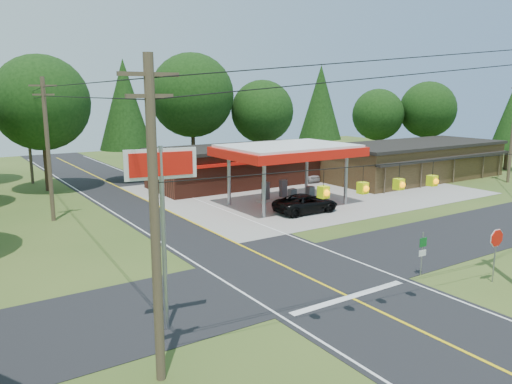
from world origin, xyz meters
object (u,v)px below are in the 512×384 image
suv_car (306,204)px  sedan_car (303,175)px  gas_canopy (288,152)px  big_stop_sign (162,195)px  octagonal_stop_sign (496,242)px

suv_car → sedan_car: size_ratio=1.30×
gas_canopy → suv_car: (-0.50, -3.00, -3.56)m
big_stop_sign → sedan_car: bearing=42.6°
big_stop_sign → octagonal_stop_sign: big_stop_sign is taller
sedan_car → octagonal_stop_sign: size_ratio=1.49×
suv_car → octagonal_stop_sign: 16.14m
sedan_car → octagonal_stop_sign: octagonal_stop_sign is taller
gas_canopy → sedan_car: size_ratio=2.69×
suv_car → big_stop_sign: size_ratio=0.73×
suv_car → octagonal_stop_sign: size_ratio=1.93×
sedan_car → big_stop_sign: big_stop_sign is taller
suv_car → sedan_car: suv_car is taller
big_stop_sign → octagonal_stop_sign: 15.87m
sedan_car → big_stop_sign: (-25.00, -23.01, 4.59)m
gas_canopy → sedan_car: 11.87m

